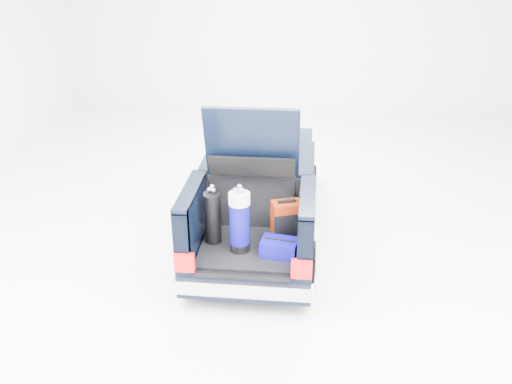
# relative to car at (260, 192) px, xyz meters

# --- Properties ---
(ground) EXTENTS (14.00, 14.00, 0.00)m
(ground) POSITION_rel_car_xyz_m (0.00, -0.11, -0.67)
(ground) COLOR white
(ground) RESTS_ON ground
(car) EXTENTS (1.87, 4.65, 2.47)m
(car) POSITION_rel_car_xyz_m (0.00, 0.00, 0.00)
(car) COLOR black
(car) RESTS_ON ground
(red_suitcase) EXTENTS (0.45, 0.37, 0.65)m
(red_suitcase) POSITION_rel_car_xyz_m (0.50, -1.42, 0.23)
(red_suitcase) COLOR #651803
(red_suitcase) RESTS_ON car
(black_golf_bag) EXTENTS (0.28, 0.33, 0.85)m
(black_golf_bag) POSITION_rel_car_xyz_m (-0.50, -1.51, 0.31)
(black_golf_bag) COLOR black
(black_golf_bag) RESTS_ON car
(blue_golf_bag) EXTENTS (0.31, 0.31, 0.96)m
(blue_golf_bag) POSITION_rel_car_xyz_m (-0.11, -1.68, 0.36)
(blue_golf_bag) COLOR black
(blue_golf_bag) RESTS_ON car
(blue_duffel) EXTENTS (0.52, 0.38, 0.25)m
(blue_duffel) POSITION_rel_car_xyz_m (0.43, -1.77, 0.04)
(blue_duffel) COLOR #0A057A
(blue_duffel) RESTS_ON car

